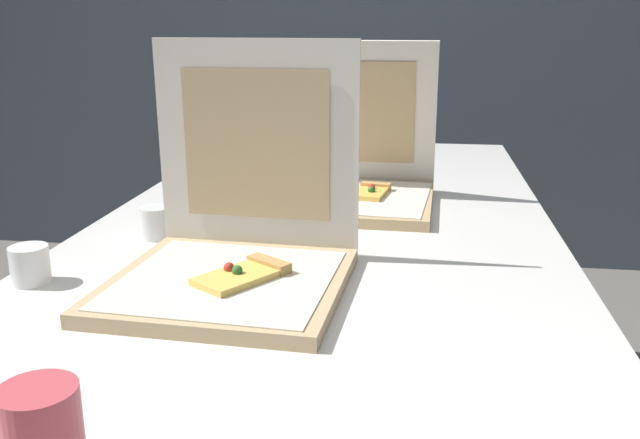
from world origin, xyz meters
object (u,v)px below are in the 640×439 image
cup_white_mid (199,200)px  table (321,250)px  pizza_box_middle (355,180)px  pizza_box_front (235,250)px  cup_white_near_center (156,222)px  cup_white_far (261,173)px  cup_white_near_left (30,265)px

cup_white_mid → table: bearing=-13.2°
pizza_box_middle → cup_white_mid: (-0.32, -0.13, -0.02)m
table → pizza_box_front: 0.34m
cup_white_near_center → cup_white_mid: same height
cup_white_far → cup_white_mid: size_ratio=1.00×
pizza_box_middle → cup_white_near_center: pizza_box_middle is taller
pizza_box_front → cup_white_near_center: bearing=139.0°
table → pizza_box_middle: 0.23m
pizza_box_middle → pizza_box_front: bearing=-103.0°
pizza_box_front → cup_white_near_left: 0.32m
pizza_box_middle → cup_white_far: pizza_box_middle is taller
pizza_box_middle → cup_white_near_left: bearing=-126.9°
table → cup_white_near_left: 0.55m
table → cup_white_far: (-0.20, 0.34, 0.08)m
pizza_box_middle → cup_white_far: size_ratio=5.99×
cup_white_far → pizza_box_front: bearing=-80.4°
cup_white_near_left → pizza_box_front: bearing=8.6°
cup_white_near_center → cup_white_far: size_ratio=1.00×
cup_white_near_center → pizza_box_front: bearing=-44.2°
cup_white_mid → cup_white_near_left: size_ratio=1.00×
pizza_box_middle → cup_white_near_left: pizza_box_middle is taller
cup_white_far → cup_white_mid: bearing=-104.3°
cup_white_near_center → cup_white_mid: 0.18m
pizza_box_middle → cup_white_mid: bearing=-155.1°
pizza_box_front → table: bearing=77.4°
pizza_box_front → cup_white_mid: (-0.18, 0.38, -0.02)m
cup_white_near_center → cup_white_far: 0.46m
cup_white_near_center → cup_white_far: bearing=77.8°
pizza_box_middle → cup_white_mid: 0.34m
table → cup_white_near_center: size_ratio=33.60×
cup_white_far → cup_white_near_center: bearing=-102.2°
cup_white_mid → cup_white_near_center: bearing=-98.7°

